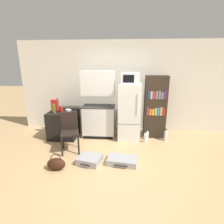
{
  "coord_description": "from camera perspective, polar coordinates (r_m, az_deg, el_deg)",
  "views": [
    {
      "loc": [
        0.16,
        -3.24,
        2.01
      ],
      "look_at": [
        -0.15,
        0.85,
        0.86
      ],
      "focal_mm": 28.0,
      "sensor_mm": 36.0,
      "label": 1
    }
  ],
  "objects": [
    {
      "name": "side_table",
      "position": [
        5.05,
        -15.45,
        -3.85
      ],
      "size": [
        0.74,
        0.74,
        0.74
      ],
      "color": "black",
      "rests_on": "ground_plane"
    },
    {
      "name": "chair",
      "position": [
        4.19,
        -13.63,
        -5.25
      ],
      "size": [
        0.49,
        0.5,
        0.91
      ],
      "rotation": [
        0.0,
        0.0,
        0.27
      ],
      "color": "black",
      "rests_on": "ground_plane"
    },
    {
      "name": "bottle_olive_oil",
      "position": [
        4.83,
        -18.47,
        1.11
      ],
      "size": [
        0.08,
        0.08,
        0.29
      ],
      "color": "#566619",
      "rests_on": "side_table"
    },
    {
      "name": "water_bottle_middle",
      "position": [
        4.87,
        11.37,
        -7.53
      ],
      "size": [
        0.09,
        0.09,
        0.29
      ],
      "color": "silver",
      "rests_on": "ground_plane"
    },
    {
      "name": "water_bottle_back",
      "position": [
        4.93,
        17.13,
        -7.4
      ],
      "size": [
        0.08,
        0.08,
        0.33
      ],
      "color": "silver",
      "rests_on": "ground_plane"
    },
    {
      "name": "bottle_green_tall",
      "position": [
        5.29,
        -17.31,
        2.45
      ],
      "size": [
        0.08,
        0.08,
        0.29
      ],
      "color": "#1E6028",
      "rests_on": "side_table"
    },
    {
      "name": "kitchen_hutch",
      "position": [
        4.8,
        -4.4,
        1.59
      ],
      "size": [
        0.88,
        0.48,
        1.83
      ],
      "color": "silver",
      "rests_on": "ground_plane"
    },
    {
      "name": "refrigerator",
      "position": [
        4.7,
        5.62,
        0.1
      ],
      "size": [
        0.58,
        0.65,
        1.51
      ],
      "color": "silver",
      "rests_on": "ground_plane"
    },
    {
      "name": "handbag",
      "position": [
        3.7,
        -17.75,
        -15.83
      ],
      "size": [
        0.36,
        0.2,
        0.33
      ],
      "color": "#33190F",
      "rests_on": "ground_plane"
    },
    {
      "name": "wall_back",
      "position": [
        5.29,
        4.72,
        8.16
      ],
      "size": [
        6.4,
        0.1,
        2.65
      ],
      "color": "silver",
      "rests_on": "ground_plane"
    },
    {
      "name": "water_bottle_front",
      "position": [
        4.7,
        10.83,
        -8.23
      ],
      "size": [
        0.08,
        0.08,
        0.31
      ],
      "color": "silver",
      "rests_on": "ground_plane"
    },
    {
      "name": "suitcase_large_flat",
      "position": [
        3.77,
        3.35,
        -15.51
      ],
      "size": [
        0.64,
        0.45,
        0.13
      ],
      "rotation": [
        0.0,
        0.0,
        -0.13
      ],
      "color": "#99999E",
      "rests_on": "ground_plane"
    },
    {
      "name": "suitcase_small_flat",
      "position": [
        3.8,
        -7.31,
        -15.18
      ],
      "size": [
        0.54,
        0.49,
        0.14
      ],
      "rotation": [
        0.0,
        0.0,
        -0.24
      ],
      "color": "#99999E",
      "rests_on": "ground_plane"
    },
    {
      "name": "bookshelf",
      "position": [
        4.9,
        13.9,
        1.53
      ],
      "size": [
        0.58,
        0.31,
        1.7
      ],
      "color": "#2D2319",
      "rests_on": "ground_plane"
    },
    {
      "name": "bowl",
      "position": [
        4.96,
        -14.06,
        0.64
      ],
      "size": [
        0.15,
        0.15,
        0.04
      ],
      "color": "silver",
      "rests_on": "side_table"
    },
    {
      "name": "bottle_ketchup_red",
      "position": [
        4.9,
        -16.28,
        0.86
      ],
      "size": [
        0.08,
        0.08,
        0.16
      ],
      "color": "#AD1914",
      "rests_on": "side_table"
    },
    {
      "name": "ground_plane",
      "position": [
        3.82,
        1.28,
        -16.11
      ],
      "size": [
        24.0,
        24.0,
        0.0
      ],
      "primitive_type": "plane",
      "color": "tan"
    },
    {
      "name": "microwave",
      "position": [
        4.55,
        5.91,
        10.98
      ],
      "size": [
        0.46,
        0.42,
        0.27
      ],
      "color": "silver",
      "rests_on": "refrigerator"
    },
    {
      "name": "cereal_box",
      "position": [
        5.1,
        -18.22,
        2.21
      ],
      "size": [
        0.19,
        0.07,
        0.3
      ],
      "color": "red",
      "rests_on": "side_table"
    }
  ]
}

